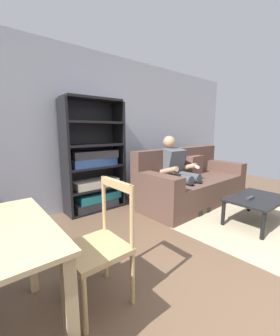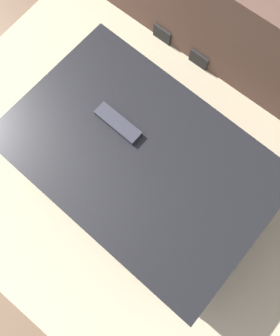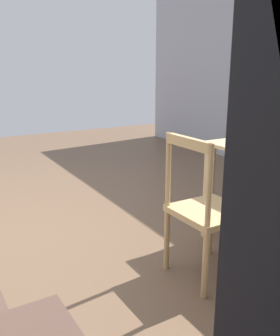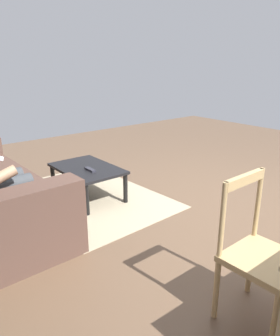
{
  "view_description": "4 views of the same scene",
  "coord_description": "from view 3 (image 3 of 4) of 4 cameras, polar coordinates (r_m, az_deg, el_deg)",
  "views": [
    {
      "loc": [
        -1.75,
        -0.12,
        1.29
      ],
      "look_at": [
        -0.39,
        1.53,
        0.9
      ],
      "focal_mm": 22.28,
      "sensor_mm": 36.0,
      "label": 1
    },
    {
      "loc": [
        1.45,
        0.75,
        1.38
      ],
      "look_at": [
        1.24,
        0.99,
        0.23
      ],
      "focal_mm": 34.58,
      "sensor_mm": 36.0,
      "label": 2
    },
    {
      "loc": [
        0.34,
        2.8,
        1.3
      ],
      "look_at": [
        -0.39,
        1.53,
        0.9
      ],
      "focal_mm": 39.53,
      "sensor_mm": 36.0,
      "label": 3
    },
    {
      "loc": [
        -1.93,
        2.79,
        1.56
      ],
      "look_at": [
        -0.39,
        1.53,
        0.9
      ],
      "focal_mm": 34.94,
      "sensor_mm": 36.0,
      "label": 4
    }
  ],
  "objects": [
    {
      "name": "dining_chair_facing_couch",
      "position": [
        2.33,
        10.19,
        -6.52
      ],
      "size": [
        0.43,
        0.43,
        0.92
      ],
      "color": "tan",
      "rests_on": "ground_plane"
    }
  ]
}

